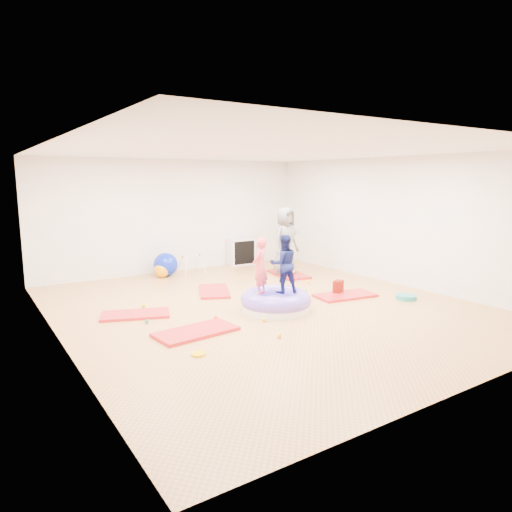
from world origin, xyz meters
TOP-DOWN VIEW (x-y plane):
  - room at (0.00, 0.00)m, footprint 7.01×8.01m
  - gym_mat_front_left at (-1.71, -0.65)m, footprint 1.30×0.75m
  - gym_mat_mid_left at (-2.18, 0.74)m, footprint 1.26×0.92m
  - gym_mat_center_back at (-0.27, 1.47)m, footprint 1.02×1.31m
  - gym_mat_right at (1.74, -0.29)m, footprint 1.27×0.77m
  - gym_mat_rear_right at (2.05, 2.00)m, footprint 0.84×1.33m
  - inflatable_cushion at (0.02, -0.31)m, footprint 1.25×1.25m
  - child_pink at (-0.27, -0.25)m, footprint 0.44×0.40m
  - child_navy at (0.17, -0.34)m, footprint 0.60×0.53m
  - adult_caregiver at (1.99, 2.05)m, footprint 0.89×0.69m
  - infant at (1.87, 1.78)m, footprint 0.36×0.37m
  - ball_pit_balls at (-0.12, 0.15)m, footprint 4.15×3.01m
  - exercise_ball_blue at (-0.50, 3.51)m, footprint 0.57×0.57m
  - exercise_ball_orange at (-0.64, 3.42)m, footprint 0.36×0.36m
  - infant_play_gym at (0.13, 3.41)m, footprint 0.61×0.58m
  - cube_shelf at (1.80, 3.79)m, footprint 0.72×0.36m
  - balance_disc at (2.60, -1.08)m, footprint 0.40×0.40m
  - backpack at (1.76, -0.06)m, footprint 0.29×0.25m
  - yellow_toy at (-2.06, -1.45)m, footprint 0.20×0.20m

SIDE VIEW (x-z plane):
  - yellow_toy at x=-2.06m, z-range 0.00..0.03m
  - gym_mat_mid_left at x=-2.18m, z-range 0.00..0.05m
  - gym_mat_center_back at x=-0.27m, z-range 0.00..0.05m
  - gym_mat_right at x=1.74m, z-range 0.00..0.05m
  - gym_mat_front_left at x=-1.71m, z-range 0.00..0.05m
  - gym_mat_rear_right at x=2.05m, z-range 0.00..0.05m
  - ball_pit_balls at x=-0.12m, z-range 0.00..0.07m
  - balance_disc at x=2.60m, z-range 0.00..0.09m
  - backpack at x=1.76m, z-range 0.00..0.28m
  - inflatable_cushion at x=0.02m, z-range -0.04..0.35m
  - infant at x=1.87m, z-range 0.05..0.27m
  - exercise_ball_orange at x=-0.64m, z-range 0.00..0.36m
  - exercise_ball_blue at x=-0.50m, z-range 0.00..0.57m
  - infant_play_gym at x=0.13m, z-range 0.08..0.54m
  - cube_shelf at x=1.80m, z-range 0.00..0.72m
  - adult_caregiver at x=1.99m, z-range 0.05..1.65m
  - child_pink at x=-0.27m, z-range 0.36..1.37m
  - child_navy at x=0.17m, z-range 0.36..1.40m
  - room at x=0.00m, z-range 0.00..2.80m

